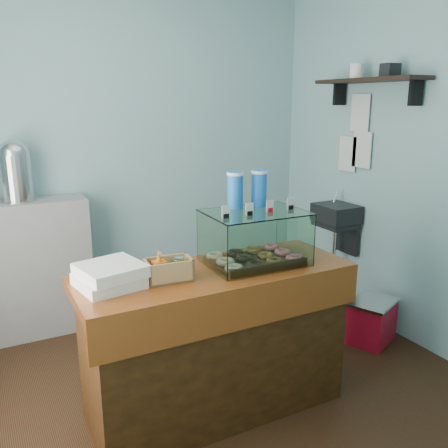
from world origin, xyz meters
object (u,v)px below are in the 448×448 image
counter (216,340)px  display_case (253,233)px  red_cooler (372,320)px  coffee_urn (15,169)px

counter → display_case: display_case is taller
display_case → red_cooler: 1.51m
counter → red_cooler: bearing=7.5°
display_case → counter: bearing=-167.8°
display_case → red_cooler: bearing=8.4°
counter → red_cooler: (1.47, 0.19, -0.29)m
display_case → red_cooler: display_case is taller
red_cooler → counter: bearing=163.8°
display_case → coffee_urn: coffee_urn is taller
red_cooler → display_case: bearing=163.1°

